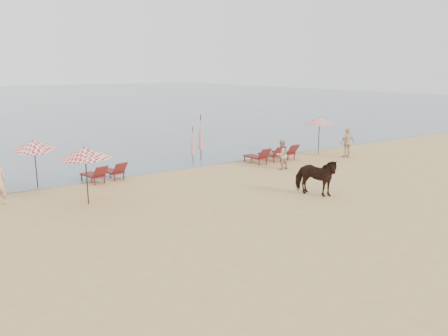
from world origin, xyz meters
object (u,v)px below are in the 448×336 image
object	(u,v)px
umbrella_open_right	(320,121)
beachgoer_right_a	(281,155)
lounger_cluster_left	(105,172)
umbrella_closed_right	(201,132)
lounger_cluster_right	(273,154)
umbrella_open_left_a	(85,153)
umbrella_closed_left	(193,141)
beachgoer_right_b	(347,143)
cow	(315,177)
umbrella_open_left_b	(34,145)

from	to	relation	value
umbrella_open_right	beachgoer_right_a	xyz separation A→B (m)	(-4.83, -2.03, -1.29)
lounger_cluster_left	umbrella_closed_right	size ratio (longest dim) A/B	0.75
lounger_cluster_right	umbrella_open_left_a	world-z (taller)	umbrella_open_left_a
umbrella_closed_left	beachgoer_right_b	xyz separation A→B (m)	(8.64, -3.43, -0.41)
lounger_cluster_left	cow	bearing A→B (deg)	-61.07
umbrella_open_left_a	lounger_cluster_right	bearing A→B (deg)	0.11
lounger_cluster_right	umbrella_open_right	distance (m)	4.20
umbrella_open_right	umbrella_open_left_a	bearing A→B (deg)	177.56
cow	beachgoer_right_b	size ratio (longest dim) A/B	1.08
umbrella_open_left_a	umbrella_closed_left	world-z (taller)	umbrella_open_left_a
umbrella_open_left_b	umbrella_closed_left	size ratio (longest dim) A/B	1.07
umbrella_open_right	umbrella_closed_left	size ratio (longest dim) A/B	1.09
umbrella_open_right	umbrella_closed_right	distance (m)	7.51
beachgoer_right_b	umbrella_open_left_a	bearing A→B (deg)	10.11
umbrella_open_right	beachgoer_right_a	size ratio (longest dim) A/B	1.47
umbrella_open_right	umbrella_closed_left	bearing A→B (deg)	156.54
lounger_cluster_right	umbrella_open_right	size ratio (longest dim) A/B	1.29
lounger_cluster_right	umbrella_closed_left	size ratio (longest dim) A/B	1.41
umbrella_open_left_a	umbrella_open_left_b	distance (m)	3.78
umbrella_closed_right	beachgoer_right_a	size ratio (longest dim) A/B	1.68
beachgoer_right_a	umbrella_open_right	bearing A→B (deg)	-162.31
umbrella_open_left_b	umbrella_open_right	world-z (taller)	umbrella_open_right
lounger_cluster_left	umbrella_open_left_b	size ratio (longest dim) A/B	0.87
umbrella_closed_right	cow	bearing A→B (deg)	-88.88
lounger_cluster_right	umbrella_open_right	xyz separation A→B (m)	(3.87, 0.19, 1.63)
umbrella_closed_right	beachgoer_right_a	distance (m)	5.06
umbrella_open_left_b	umbrella_closed_left	distance (m)	8.29
umbrella_closed_left	beachgoer_right_b	distance (m)	9.31
umbrella_closed_right	umbrella_open_right	bearing A→B (deg)	-18.73
umbrella_open_right	lounger_cluster_left	bearing A→B (deg)	165.19
beachgoer_right_a	umbrella_open_left_a	bearing A→B (deg)	-2.73
umbrella_open_right	beachgoer_right_a	distance (m)	5.39
lounger_cluster_right	umbrella_closed_right	distance (m)	4.31
umbrella_open_left_a	cow	size ratio (longest dim) A/B	1.20
umbrella_open_left_a	beachgoer_right_a	bearing A→B (deg)	-8.90
lounger_cluster_right	cow	xyz separation A→B (m)	(-3.06, -6.35, 0.36)
lounger_cluster_right	umbrella_open_left_a	bearing A→B (deg)	-171.83
lounger_cluster_left	umbrella_open_left_a	xyz separation A→B (m)	(-1.77, -3.19, 1.63)
lounger_cluster_left	beachgoer_right_b	bearing A→B (deg)	-22.73
lounger_cluster_left	cow	size ratio (longest dim) A/B	1.04
umbrella_open_right	cow	distance (m)	9.61
lounger_cluster_left	umbrella_open_right	size ratio (longest dim) A/B	0.86
umbrella_open_left_a	cow	xyz separation A→B (m)	(8.22, -4.07, -1.24)
umbrella_closed_left	beachgoer_right_b	size ratio (longest dim) A/B	1.20
umbrella_open_right	beachgoer_right_a	bearing A→B (deg)	-168.86
lounger_cluster_right	umbrella_closed_left	bearing A→B (deg)	152.70
lounger_cluster_left	beachgoer_right_b	world-z (taller)	beachgoer_right_b
beachgoer_right_b	beachgoer_right_a	bearing A→B (deg)	10.45
cow	beachgoer_right_a	size ratio (longest dim) A/B	1.21
beachgoer_right_b	lounger_cluster_left	bearing A→B (deg)	-2.56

